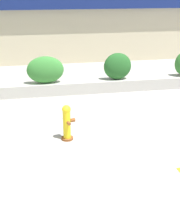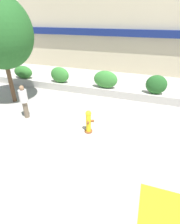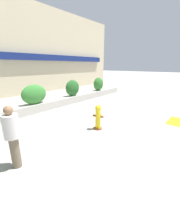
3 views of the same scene
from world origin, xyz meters
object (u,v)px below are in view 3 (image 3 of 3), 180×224
(hedge_bush_4, at_px, (98,84))
(pedestrian, at_px, (12,134))
(hedge_bush_2, at_px, (34,94))
(fire_hydrant, at_px, (98,117))
(hedge_bush_3, at_px, (73,88))

(hedge_bush_4, distance_m, pedestrian, 10.21)
(hedge_bush_4, bearing_deg, hedge_bush_2, 180.00)
(fire_hydrant, bearing_deg, hedge_bush_2, 94.68)
(hedge_bush_4, height_order, fire_hydrant, hedge_bush_4)
(pedestrian, bearing_deg, hedge_bush_2, 52.99)
(hedge_bush_3, xyz_separation_m, pedestrian, (-6.17, -4.11, -0.08))
(hedge_bush_4, xyz_separation_m, fire_hydrant, (-5.89, -4.32, -0.51))
(hedge_bush_2, bearing_deg, pedestrian, -127.01)
(hedge_bush_3, height_order, hedge_bush_4, hedge_bush_3)
(hedge_bush_4, bearing_deg, hedge_bush_3, 180.00)
(hedge_bush_2, bearing_deg, hedge_bush_4, 0.00)
(fire_hydrant, xyz_separation_m, pedestrian, (-3.45, 0.21, 0.44))
(hedge_bush_4, bearing_deg, fire_hydrant, -143.77)
(hedge_bush_3, bearing_deg, hedge_bush_4, 0.00)
(hedge_bush_3, height_order, pedestrian, pedestrian)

